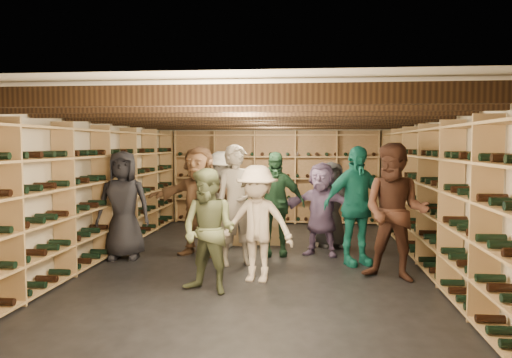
{
  "coord_description": "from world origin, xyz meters",
  "views": [
    {
      "loc": [
        0.77,
        -7.75,
        1.84
      ],
      "look_at": [
        -0.07,
        0.2,
        1.28
      ],
      "focal_mm": 35.0,
      "sensor_mm": 36.0,
      "label": 1
    }
  ],
  "objects_px": {
    "person_10": "(274,204)",
    "person_11": "(321,209)",
    "crate_loose": "(269,232)",
    "person_8": "(395,212)",
    "person_9": "(222,200)",
    "person_4": "(356,206)",
    "person_5": "(199,201)",
    "crate_stack_right": "(269,230)",
    "person_7": "(237,205)",
    "person_12": "(331,204)",
    "person_3": "(257,224)",
    "person_2": "(209,231)",
    "crate_stack_left": "(234,225)",
    "person_0": "(123,205)"
  },
  "relations": [
    {
      "from": "person_10",
      "to": "person_11",
      "type": "distance_m",
      "value": 0.78
    },
    {
      "from": "crate_loose",
      "to": "person_8",
      "type": "height_order",
      "value": "person_8"
    },
    {
      "from": "person_10",
      "to": "person_9",
      "type": "bearing_deg",
      "value": 145.31
    },
    {
      "from": "person_4",
      "to": "person_9",
      "type": "relative_size",
      "value": 1.06
    },
    {
      "from": "crate_loose",
      "to": "person_4",
      "type": "distance_m",
      "value": 2.75
    },
    {
      "from": "person_5",
      "to": "person_8",
      "type": "distance_m",
      "value": 3.21
    },
    {
      "from": "person_9",
      "to": "person_11",
      "type": "bearing_deg",
      "value": 7.88
    },
    {
      "from": "crate_stack_right",
      "to": "person_4",
      "type": "relative_size",
      "value": 0.28
    },
    {
      "from": "person_7",
      "to": "person_10",
      "type": "xyz_separation_m",
      "value": [
        0.52,
        0.72,
        -0.06
      ]
    },
    {
      "from": "person_5",
      "to": "person_11",
      "type": "distance_m",
      "value": 2.03
    },
    {
      "from": "person_9",
      "to": "person_12",
      "type": "distance_m",
      "value": 1.95
    },
    {
      "from": "person_3",
      "to": "person_2",
      "type": "bearing_deg",
      "value": -121.9
    },
    {
      "from": "crate_stack_left",
      "to": "person_11",
      "type": "distance_m",
      "value": 1.82
    },
    {
      "from": "crate_loose",
      "to": "person_11",
      "type": "distance_m",
      "value": 1.96
    },
    {
      "from": "person_5",
      "to": "person_9",
      "type": "relative_size",
      "value": 1.06
    },
    {
      "from": "crate_stack_right",
      "to": "crate_loose",
      "type": "distance_m",
      "value": 0.72
    },
    {
      "from": "person_7",
      "to": "person_10",
      "type": "bearing_deg",
      "value": 31.17
    },
    {
      "from": "person_7",
      "to": "person_12",
      "type": "distance_m",
      "value": 2.12
    },
    {
      "from": "crate_stack_left",
      "to": "person_5",
      "type": "xyz_separation_m",
      "value": [
        -0.44,
        -1.01,
        0.57
      ]
    },
    {
      "from": "person_7",
      "to": "person_9",
      "type": "relative_size",
      "value": 1.07
    },
    {
      "from": "person_0",
      "to": "crate_stack_left",
      "type": "bearing_deg",
      "value": 33.68
    },
    {
      "from": "person_12",
      "to": "person_7",
      "type": "bearing_deg",
      "value": -156.13
    },
    {
      "from": "crate_stack_left",
      "to": "person_5",
      "type": "height_order",
      "value": "person_5"
    },
    {
      "from": "person_2",
      "to": "person_4",
      "type": "bearing_deg",
      "value": 62.86
    },
    {
      "from": "person_10",
      "to": "person_11",
      "type": "xyz_separation_m",
      "value": [
        0.77,
        0.08,
        -0.09
      ]
    },
    {
      "from": "crate_stack_left",
      "to": "crate_stack_right",
      "type": "xyz_separation_m",
      "value": [
        0.64,
        0.06,
        -0.08
      ]
    },
    {
      "from": "crate_stack_right",
      "to": "person_9",
      "type": "distance_m",
      "value": 1.08
    },
    {
      "from": "person_8",
      "to": "person_5",
      "type": "bearing_deg",
      "value": -179.9
    },
    {
      "from": "crate_stack_right",
      "to": "person_4",
      "type": "height_order",
      "value": "person_4"
    },
    {
      "from": "person_5",
      "to": "person_7",
      "type": "bearing_deg",
      "value": -26.81
    },
    {
      "from": "person_0",
      "to": "person_2",
      "type": "distance_m",
      "value": 2.42
    },
    {
      "from": "person_7",
      "to": "person_12",
      "type": "bearing_deg",
      "value": 22.04
    },
    {
      "from": "person_3",
      "to": "person_4",
      "type": "xyz_separation_m",
      "value": [
        1.4,
        1.08,
        0.13
      ]
    },
    {
      "from": "person_7",
      "to": "person_12",
      "type": "relative_size",
      "value": 1.2
    },
    {
      "from": "person_7",
      "to": "person_0",
      "type": "bearing_deg",
      "value": 149.99
    },
    {
      "from": "person_2",
      "to": "person_12",
      "type": "distance_m",
      "value": 3.39
    },
    {
      "from": "person_3",
      "to": "person_10",
      "type": "distance_m",
      "value": 1.61
    },
    {
      "from": "person_2",
      "to": "person_9",
      "type": "height_order",
      "value": "person_9"
    },
    {
      "from": "crate_loose",
      "to": "person_0",
      "type": "xyz_separation_m",
      "value": [
        -2.18,
        -2.13,
        0.78
      ]
    },
    {
      "from": "person_2",
      "to": "person_3",
      "type": "relative_size",
      "value": 0.99
    },
    {
      "from": "person_4",
      "to": "person_11",
      "type": "bearing_deg",
      "value": 105.84
    },
    {
      "from": "person_10",
      "to": "person_8",
      "type": "bearing_deg",
      "value": -43.56
    },
    {
      "from": "person_0",
      "to": "person_7",
      "type": "distance_m",
      "value": 1.89
    },
    {
      "from": "person_11",
      "to": "person_12",
      "type": "relative_size",
      "value": 1.01
    },
    {
      "from": "person_2",
      "to": "person_11",
      "type": "xyz_separation_m",
      "value": [
        1.43,
        2.27,
        0.0
      ]
    },
    {
      "from": "crate_stack_left",
      "to": "person_2",
      "type": "xyz_separation_m",
      "value": [
        0.14,
        -3.06,
        0.43
      ]
    },
    {
      "from": "person_0",
      "to": "person_4",
      "type": "distance_m",
      "value": 3.67
    },
    {
      "from": "crate_loose",
      "to": "person_5",
      "type": "distance_m",
      "value": 2.21
    },
    {
      "from": "person_0",
      "to": "person_11",
      "type": "distance_m",
      "value": 3.22
    },
    {
      "from": "person_3",
      "to": "person_8",
      "type": "distance_m",
      "value": 1.87
    }
  ]
}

